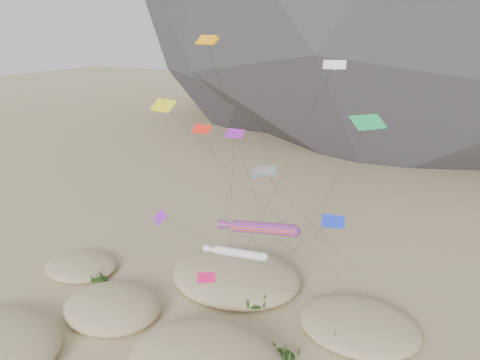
{
  "coord_description": "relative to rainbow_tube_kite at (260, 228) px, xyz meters",
  "views": [
    {
      "loc": [
        20.66,
        -27.58,
        30.55
      ],
      "look_at": [
        -0.03,
        12.0,
        15.69
      ],
      "focal_mm": 35.0,
      "sensor_mm": 36.0,
      "label": 1
    }
  ],
  "objects": [
    {
      "name": "white_tube_kite",
      "position": [
        -2.62,
        0.12,
        -3.36
      ],
      "size": [
        7.23,
        13.22,
        9.28
      ],
      "color": "silver",
      "rests_on": "ground"
    },
    {
      "name": "dunes",
      "position": [
        -5.72,
        -5.53,
        -11.18
      ],
      "size": [
        48.99,
        39.89,
        4.3
      ],
      "color": "#CCB789",
      "rests_on": "ground"
    },
    {
      "name": "kite_stakes",
      "position": [
        -1.18,
        12.58,
        -11.77
      ],
      "size": [
        19.07,
        4.99,
        0.3
      ],
      "color": "#3F2D1E",
      "rests_on": "ground"
    },
    {
      "name": "dune_grass",
      "position": [
        -4.72,
        -5.98,
        -11.09
      ],
      "size": [
        44.55,
        29.15,
        1.51
      ],
      "color": "black",
      "rests_on": "ground"
    },
    {
      "name": "rainbow_tube_kite",
      "position": [
        0.0,
        0.0,
        0.0
      ],
      "size": [
        8.53,
        16.28,
        12.87
      ],
      "color": "#F64019",
      "rests_on": "ground"
    },
    {
      "name": "delta_kites",
      "position": [
        -1.31,
        0.51,
        6.83
      ],
      "size": [
        23.61,
        21.67,
        27.42
      ],
      "color": "yellow",
      "rests_on": "ground"
    },
    {
      "name": "orange_parafoil",
      "position": [
        -6.2,
        1.39,
        16.78
      ],
      "size": [
        3.25,
        13.55,
        29.65
      ],
      "color": "#FF9E0D",
      "rests_on": "ground"
    },
    {
      "name": "multi_parafoil",
      "position": [
        -0.21,
        1.75,
        5.0
      ],
      "size": [
        7.69,
        16.81,
        17.59
      ],
      "color": "red",
      "rests_on": "ground"
    }
  ]
}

